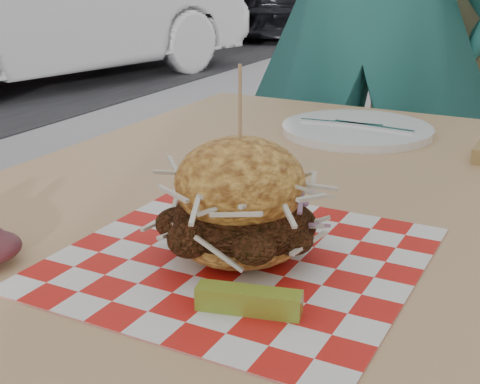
{
  "coord_description": "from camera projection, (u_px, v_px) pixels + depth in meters",
  "views": [
    {
      "loc": [
        0.6,
        -0.55,
        1.05
      ],
      "look_at": [
        0.3,
        0.02,
        0.82
      ],
      "focal_mm": 50.0,
      "sensor_mm": 36.0,
      "label": 1
    }
  ],
  "objects": [
    {
      "name": "car_white",
      "position": [
        39.0,
        7.0,
        5.62
      ],
      "size": [
        2.23,
        4.08,
        1.28
      ],
      "primitive_type": "imported",
      "rotation": [
        0.0,
        0.0,
        -0.24
      ],
      "color": "silver",
      "rests_on": "ground"
    },
    {
      "name": "patio_table",
      "position": [
        264.0,
        252.0,
        0.91
      ],
      "size": [
        0.8,
        1.2,
        0.75
      ],
      "color": "tan",
      "rests_on": "ground"
    },
    {
      "name": "patio_chair",
      "position": [
        438.0,
        153.0,
        1.79
      ],
      "size": [
        0.52,
        0.53,
        0.95
      ],
      "rotation": [
        0.0,
        0.0,
        -0.28
      ],
      "color": "tan",
      "rests_on": "ground"
    },
    {
      "name": "paper_liner",
      "position": [
        240.0,
        258.0,
        0.71
      ],
      "size": [
        0.36,
        0.36,
        0.0
      ],
      "primitive_type": "cube",
      "color": "red",
      "rests_on": "patio_table"
    },
    {
      "name": "sandwich",
      "position": [
        240.0,
        207.0,
        0.69
      ],
      "size": [
        0.18,
        0.18,
        0.2
      ],
      "color": "gold",
      "rests_on": "paper_liner"
    },
    {
      "name": "pickle_spear",
      "position": [
        249.0,
        300.0,
        0.59
      ],
      "size": [
        0.1,
        0.04,
        0.02
      ],
      "primitive_type": "cube",
      "rotation": [
        0.0,
        0.0,
        0.24
      ],
      "color": "#84A730",
      "rests_on": "paper_liner"
    },
    {
      "name": "place_setting",
      "position": [
        357.0,
        129.0,
        1.2
      ],
      "size": [
        0.27,
        0.27,
        0.02
      ],
      "color": "white",
      "rests_on": "patio_table"
    }
  ]
}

